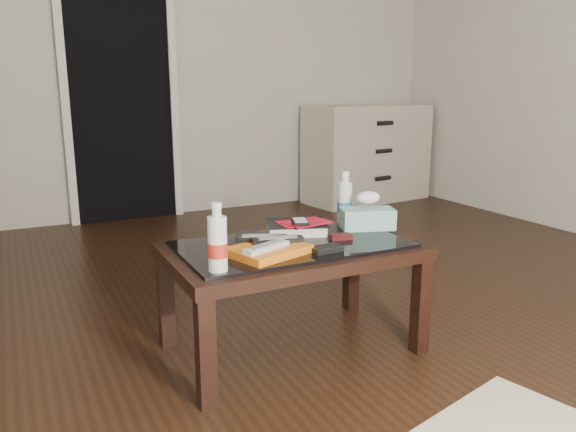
{
  "coord_description": "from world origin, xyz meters",
  "views": [
    {
      "loc": [
        -1.25,
        -2.18,
        1.08
      ],
      "look_at": [
        -0.23,
        -0.14,
        0.55
      ],
      "focal_mm": 35.0,
      "sensor_mm": 36.0,
      "label": 1
    }
  ],
  "objects_px": {
    "tissue_box": "(367,219)",
    "water_bottle_left": "(217,237)",
    "dresser": "(367,153)",
    "water_bottle_right": "(345,197)",
    "textbook": "(296,227)",
    "coffee_table": "(292,258)"
  },
  "relations": [
    {
      "from": "tissue_box",
      "to": "water_bottle_left",
      "type": "bearing_deg",
      "value": -143.21
    },
    {
      "from": "dresser",
      "to": "tissue_box",
      "type": "xyz_separation_m",
      "value": [
        -1.66,
        -2.41,
        0.06
      ]
    },
    {
      "from": "dresser",
      "to": "water_bottle_right",
      "type": "bearing_deg",
      "value": -133.81
    },
    {
      "from": "dresser",
      "to": "tissue_box",
      "type": "height_order",
      "value": "dresser"
    },
    {
      "from": "textbook",
      "to": "tissue_box",
      "type": "height_order",
      "value": "tissue_box"
    },
    {
      "from": "coffee_table",
      "to": "water_bottle_right",
      "type": "height_order",
      "value": "water_bottle_right"
    },
    {
      "from": "coffee_table",
      "to": "textbook",
      "type": "bearing_deg",
      "value": 56.35
    },
    {
      "from": "textbook",
      "to": "water_bottle_right",
      "type": "relative_size",
      "value": 1.05
    },
    {
      "from": "textbook",
      "to": "coffee_table",
      "type": "bearing_deg",
      "value": -102.74
    },
    {
      "from": "coffee_table",
      "to": "textbook",
      "type": "distance_m",
      "value": 0.19
    },
    {
      "from": "water_bottle_right",
      "to": "coffee_table",
      "type": "bearing_deg",
      "value": -152.16
    },
    {
      "from": "water_bottle_right",
      "to": "tissue_box",
      "type": "xyz_separation_m",
      "value": [
        0.03,
        -0.14,
        -0.07
      ]
    },
    {
      "from": "water_bottle_right",
      "to": "tissue_box",
      "type": "bearing_deg",
      "value": -77.0
    },
    {
      "from": "coffee_table",
      "to": "water_bottle_right",
      "type": "bearing_deg",
      "value": 27.84
    },
    {
      "from": "dresser",
      "to": "tissue_box",
      "type": "distance_m",
      "value": 2.92
    },
    {
      "from": "dresser",
      "to": "water_bottle_right",
      "type": "xyz_separation_m",
      "value": [
        -1.69,
        -2.27,
        0.13
      ]
    },
    {
      "from": "coffee_table",
      "to": "water_bottle_right",
      "type": "xyz_separation_m",
      "value": [
        0.37,
        0.2,
        0.18
      ]
    },
    {
      "from": "coffee_table",
      "to": "tissue_box",
      "type": "xyz_separation_m",
      "value": [
        0.4,
        0.06,
        0.11
      ]
    },
    {
      "from": "textbook",
      "to": "water_bottle_left",
      "type": "xyz_separation_m",
      "value": [
        -0.48,
        -0.33,
        0.1
      ]
    },
    {
      "from": "water_bottle_right",
      "to": "tissue_box",
      "type": "distance_m",
      "value": 0.16
    },
    {
      "from": "water_bottle_left",
      "to": "water_bottle_right",
      "type": "height_order",
      "value": "same"
    },
    {
      "from": "coffee_table",
      "to": "water_bottle_left",
      "type": "height_order",
      "value": "water_bottle_left"
    }
  ]
}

